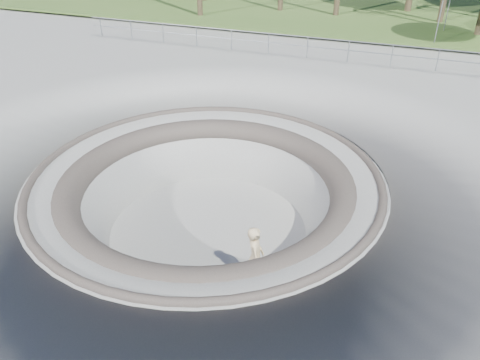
# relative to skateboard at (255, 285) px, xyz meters

# --- Properties ---
(ground) EXTENTS (180.00, 180.00, 0.00)m
(ground) POSITION_rel_skateboard_xyz_m (-2.20, 1.91, 1.84)
(ground) COLOR #A2A19C
(ground) RESTS_ON ground
(skate_bowl) EXTENTS (14.00, 14.00, 4.10)m
(skate_bowl) POSITION_rel_skateboard_xyz_m (-2.20, 1.91, 0.01)
(skate_bowl) COLOR #A2A19C
(skate_bowl) RESTS_ON ground
(distant_hills) EXTENTS (103.20, 45.00, 28.60)m
(distant_hills) POSITION_rel_skateboard_xyz_m (1.58, 59.08, -5.18)
(distant_hills) COLOR olive
(distant_hills) RESTS_ON ground
(safety_railing) EXTENTS (25.00, 0.06, 1.03)m
(safety_railing) POSITION_rel_skateboard_xyz_m (-2.20, 13.91, 2.53)
(safety_railing) COLOR gray
(safety_railing) RESTS_ON ground
(skateboard) EXTENTS (0.75, 0.28, 0.08)m
(skateboard) POSITION_rel_skateboard_xyz_m (0.00, 0.00, 0.00)
(skateboard) COLOR brown
(skateboard) RESTS_ON ground
(skater) EXTENTS (0.65, 0.78, 1.83)m
(skater) POSITION_rel_skateboard_xyz_m (0.00, 0.00, 0.93)
(skater) COLOR beige
(skater) RESTS_ON skateboard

